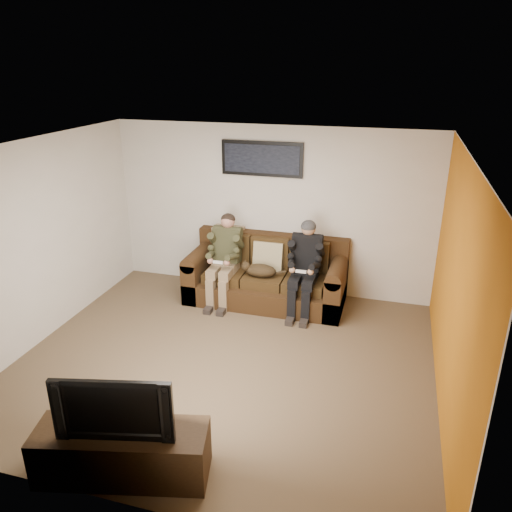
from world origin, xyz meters
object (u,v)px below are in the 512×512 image
(person_right, at_px, (305,262))
(tv_stand, at_px, (122,452))
(sofa, at_px, (267,277))
(television, at_px, (116,403))
(person_left, at_px, (225,254))
(framed_poster, at_px, (262,159))
(cat, at_px, (259,270))

(person_right, distance_m, tv_stand, 3.74)
(sofa, height_order, television, television)
(sofa, distance_m, person_left, 0.75)
(person_right, bearing_deg, sofa, 162.00)
(sofa, height_order, person_right, person_right)
(person_left, bearing_deg, framed_poster, 54.59)
(television, bearing_deg, cat, 72.49)
(person_left, xyz_separation_m, framed_poster, (0.41, 0.58, 1.34))
(television, bearing_deg, sofa, 71.92)
(person_left, xyz_separation_m, television, (0.28, -3.59, 0.01))
(cat, distance_m, television, 3.55)
(person_right, distance_m, framed_poster, 1.67)
(cat, relative_size, television, 0.65)
(cat, distance_m, framed_poster, 1.66)
(sofa, height_order, framed_poster, framed_poster)
(cat, height_order, television, television)
(person_left, bearing_deg, cat, -5.45)
(person_left, height_order, cat, person_left)
(cat, height_order, framed_poster, framed_poster)
(person_right, xyz_separation_m, framed_poster, (-0.81, 0.58, 1.34))
(sofa, distance_m, person_right, 0.75)
(person_right, bearing_deg, cat, -175.44)
(cat, distance_m, tv_stand, 3.56)
(person_left, relative_size, tv_stand, 0.88)
(person_left, distance_m, cat, 0.59)
(person_left, xyz_separation_m, tv_stand, (0.28, -3.59, -0.52))
(sofa, bearing_deg, person_left, -161.96)
(person_right, distance_m, television, 3.71)
(sofa, distance_m, cat, 0.33)
(person_left, distance_m, framed_poster, 1.52)
(cat, xyz_separation_m, framed_poster, (-0.14, 0.63, 1.52))
(tv_stand, bearing_deg, person_left, 81.41)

